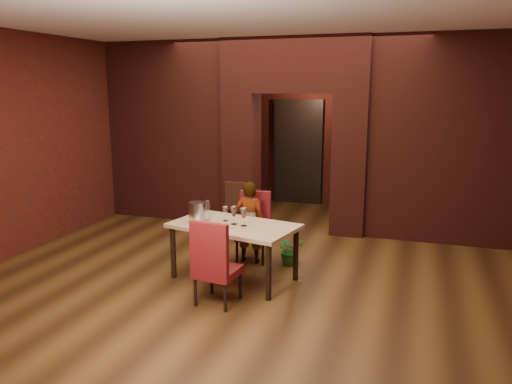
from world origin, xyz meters
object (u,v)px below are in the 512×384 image
at_px(chair_far, 253,227).
at_px(wine_glass_c, 244,217).
at_px(wine_glass_b, 234,216).
at_px(water_bottle, 208,210).
at_px(person_seated, 250,222).
at_px(dining_table, 234,252).
at_px(chair_near, 218,261).
at_px(potted_plant, 290,250).
at_px(wine_glass_a, 225,214).
at_px(wine_bucket, 197,212).

bearing_deg(chair_far, wine_glass_c, -85.34).
bearing_deg(wine_glass_b, water_bottle, 167.30).
bearing_deg(wine_glass_b, person_seated, 92.58).
relative_size(dining_table, person_seated, 1.35).
distance_m(chair_near, potted_plant, 1.57).
relative_size(dining_table, wine_glass_a, 8.20).
height_order(chair_near, wine_glass_b, chair_near).
distance_m(wine_glass_b, potted_plant, 1.12).
bearing_deg(wine_glass_c, wine_glass_b, 167.67).
bearing_deg(person_seated, wine_glass_b, 91.46).
distance_m(chair_far, water_bottle, 0.85).
bearing_deg(chair_far, person_seated, -112.64).
height_order(chair_near, wine_glass_a, chair_near).
bearing_deg(wine_glass_c, potted_plant, 63.50).
distance_m(dining_table, wine_glass_a, 0.49).
height_order(chair_near, water_bottle, water_bottle).
height_order(wine_glass_b, wine_bucket, wine_bucket).
bearing_deg(chair_near, wine_bucket, -45.33).
relative_size(dining_table, chair_far, 1.60).
xyz_separation_m(wine_glass_c, water_bottle, (-0.54, 0.12, 0.02)).
height_order(dining_table, chair_near, chair_near).
bearing_deg(wine_glass_a, wine_bucket, -161.29).
xyz_separation_m(chair_near, wine_glass_c, (0.06, 0.69, 0.34)).
height_order(chair_far, potted_plant, chair_far).
height_order(chair_far, wine_glass_b, chair_far).
bearing_deg(potted_plant, chair_near, -107.21).
bearing_deg(water_bottle, wine_glass_b, -12.70).
bearing_deg(wine_glass_a, water_bottle, -173.17).
relative_size(wine_glass_c, wine_bucket, 0.92).
bearing_deg(potted_plant, chair_far, -179.86).
height_order(wine_glass_a, potted_plant, wine_glass_a).
relative_size(chair_far, wine_glass_c, 4.26).
relative_size(chair_far, wine_bucket, 3.91).
height_order(water_bottle, potted_plant, water_bottle).
bearing_deg(wine_bucket, chair_far, 56.55).
xyz_separation_m(chair_far, wine_glass_c, (0.15, -0.79, 0.35)).
xyz_separation_m(chair_near, wine_bucket, (-0.59, 0.72, 0.35)).
bearing_deg(chair_near, wine_glass_a, -68.47).
relative_size(dining_table, water_bottle, 5.84).
xyz_separation_m(chair_far, chair_near, (0.09, -1.47, 0.01)).
bearing_deg(wine_bucket, water_bottle, 38.67).
relative_size(wine_glass_b, wine_bucket, 0.92).
bearing_deg(person_seated, wine_glass_a, 75.76).
xyz_separation_m(chair_near, wine_glass_a, (-0.24, 0.83, 0.32)).
bearing_deg(wine_bucket, wine_glass_b, -0.07).
relative_size(person_seated, water_bottle, 4.34).
xyz_separation_m(wine_bucket, water_bottle, (0.11, 0.09, 0.01)).
relative_size(dining_table, chair_near, 1.56).
relative_size(wine_glass_b, potted_plant, 0.54).
bearing_deg(wine_glass_b, wine_glass_c, -12.33).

